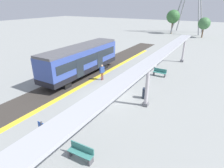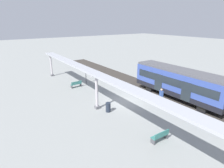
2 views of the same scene
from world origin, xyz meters
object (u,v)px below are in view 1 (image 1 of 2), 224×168
at_px(canopy_pillar_third, 184,49).
at_px(platform_info_sign, 44,135).
at_px(canopy_pillar_second, 147,85).
at_px(bench_mid_platform, 81,152).
at_px(trash_bin, 145,93).
at_px(bench_near_end, 160,72).
at_px(train_near_carriage, 81,60).
at_px(passenger_waiting_near_edge, 102,71).

relative_size(canopy_pillar_third, platform_info_sign, 1.65).
height_order(canopy_pillar_second, bench_mid_platform, canopy_pillar_second).
relative_size(canopy_pillar_second, trash_bin, 3.75).
bearing_deg(trash_bin, bench_near_end, 95.07).
bearing_deg(bench_near_end, platform_info_sign, -96.43).
distance_m(bench_mid_platform, trash_bin, 8.43).
xyz_separation_m(bench_mid_platform, trash_bin, (0.41, 8.42, 0.04)).
bearing_deg(canopy_pillar_second, trash_bin, 114.03).
distance_m(train_near_carriage, bench_near_end, 9.17).
bearing_deg(canopy_pillar_second, canopy_pillar_third, 90.00).
xyz_separation_m(canopy_pillar_third, passenger_waiting_near_edge, (-6.20, -11.71, -0.73)).
xyz_separation_m(canopy_pillar_third, bench_mid_platform, (-0.95, -21.85, -1.39)).
bearing_deg(canopy_pillar_third, trash_bin, -92.33).
distance_m(canopy_pillar_third, passenger_waiting_near_edge, 13.27).
bearing_deg(passenger_waiting_near_edge, canopy_pillar_second, -25.38).
bearing_deg(train_near_carriage, bench_mid_platform, -51.60).
distance_m(canopy_pillar_third, platform_info_sign, 22.78).
height_order(train_near_carriage, bench_mid_platform, train_near_carriage).
bearing_deg(platform_info_sign, passenger_waiting_near_edge, 107.23).
bearing_deg(train_near_carriage, bench_near_end, 29.21).
bearing_deg(platform_info_sign, train_near_carriage, 119.53).
relative_size(platform_info_sign, passenger_waiting_near_edge, 1.25).
height_order(canopy_pillar_third, passenger_waiting_near_edge, canopy_pillar_third).
bearing_deg(bench_mid_platform, passenger_waiting_near_edge, 117.38).
bearing_deg(canopy_pillar_third, canopy_pillar_second, -90.00).
distance_m(bench_near_end, bench_mid_platform, 14.59).
bearing_deg(canopy_pillar_third, bench_near_end, -98.57).
xyz_separation_m(canopy_pillar_second, passenger_waiting_near_edge, (-6.20, 2.94, -0.73)).
bearing_deg(bench_near_end, canopy_pillar_third, 81.43).
relative_size(bench_mid_platform, passenger_waiting_near_edge, 0.86).
height_order(canopy_pillar_second, canopy_pillar_third, same).
bearing_deg(platform_info_sign, bench_near_end, 83.57).
bearing_deg(canopy_pillar_third, passenger_waiting_near_edge, -117.91).
distance_m(bench_near_end, passenger_waiting_near_edge, 6.81).
xyz_separation_m(canopy_pillar_second, bench_mid_platform, (-0.95, -7.20, -1.39)).
relative_size(bench_near_end, passenger_waiting_near_edge, 0.86).
distance_m(canopy_pillar_third, bench_mid_platform, 21.91).
bearing_deg(canopy_pillar_second, bench_near_end, 98.41).
height_order(bench_near_end, trash_bin, trash_bin).
relative_size(canopy_pillar_second, bench_mid_platform, 2.39).
bearing_deg(canopy_pillar_second, train_near_carriage, 161.75).
height_order(train_near_carriage, passenger_waiting_near_edge, train_near_carriage).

